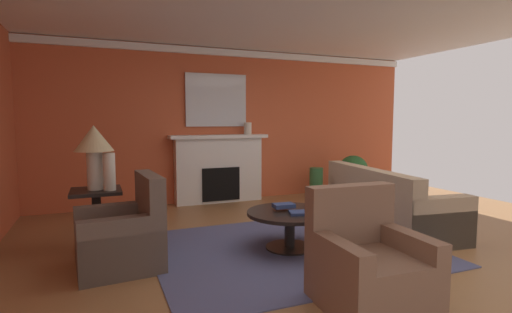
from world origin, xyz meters
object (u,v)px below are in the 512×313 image
at_px(vase_tall_corner, 316,183).
at_px(side_table, 97,215).
at_px(fireplace, 219,170).
at_px(vase_mantel_right, 248,128).
at_px(mantel_mirror, 216,100).
at_px(armchair_near_window, 123,238).
at_px(table_lamp, 94,145).
at_px(coffee_table, 290,221).
at_px(sofa, 387,207).
at_px(potted_plant, 353,173).
at_px(vase_on_side_table, 109,172).
at_px(armchair_facing_fireplace, 368,269).

bearing_deg(vase_tall_corner, side_table, -157.59).
bearing_deg(fireplace, vase_mantel_right, -5.16).
height_order(mantel_mirror, vase_tall_corner, mantel_mirror).
relative_size(armchair_near_window, vase_tall_corner, 1.64).
bearing_deg(fireplace, table_lamp, -137.07).
bearing_deg(coffee_table, vase_mantel_right, 78.81).
bearing_deg(armchair_near_window, side_table, 108.34).
bearing_deg(side_table, table_lamp, 14.04).
bearing_deg(fireplace, coffee_table, -90.00).
height_order(sofa, vase_tall_corner, sofa).
bearing_deg(potted_plant, sofa, -113.11).
height_order(vase_on_side_table, vase_mantel_right, vase_mantel_right).
distance_m(table_lamp, vase_tall_corner, 4.39).
relative_size(armchair_facing_fireplace, vase_tall_corner, 1.64).
bearing_deg(mantel_mirror, vase_tall_corner, -12.55).
distance_m(mantel_mirror, sofa, 3.52).
relative_size(armchair_near_window, table_lamp, 1.27).
distance_m(side_table, vase_tall_corner, 4.29).
xyz_separation_m(table_lamp, vase_tall_corner, (3.97, 1.64, -0.94)).
bearing_deg(mantel_mirror, potted_plant, -17.50).
bearing_deg(vase_tall_corner, sofa, -95.18).
relative_size(armchair_near_window, potted_plant, 1.14).
bearing_deg(armchair_near_window, vase_on_side_table, 98.79).
bearing_deg(table_lamp, armchair_near_window, -71.66).
bearing_deg(mantel_mirror, sofa, -57.75).
bearing_deg(vase_tall_corner, potted_plant, -31.23).
bearing_deg(vase_on_side_table, fireplace, 46.79).
distance_m(fireplace, vase_tall_corner, 1.93).
relative_size(fireplace, vase_tall_corner, 3.11).
height_order(fireplace, sofa, fireplace).
distance_m(armchair_facing_fireplace, vase_mantel_right, 4.42).
bearing_deg(armchair_facing_fireplace, coffee_table, 88.21).
relative_size(coffee_table, vase_mantel_right, 4.46).
distance_m(side_table, potted_plant, 4.74).
distance_m(mantel_mirror, side_table, 3.27).
height_order(vase_tall_corner, vase_mantel_right, vase_mantel_right).
xyz_separation_m(sofa, vase_tall_corner, (0.20, 2.25, -0.01)).
height_order(armchair_facing_fireplace, vase_on_side_table, vase_on_side_table).
bearing_deg(vase_mantel_right, table_lamp, -144.37).
distance_m(vase_tall_corner, potted_plant, 0.73).
height_order(fireplace, armchair_facing_fireplace, fireplace).
relative_size(mantel_mirror, vase_mantel_right, 5.10).
relative_size(vase_tall_corner, vase_mantel_right, 2.58).
bearing_deg(coffee_table, armchair_near_window, 175.32).
height_order(side_table, vase_on_side_table, vase_on_side_table).
distance_m(fireplace, mantel_mirror, 1.29).
bearing_deg(table_lamp, sofa, -9.22).
bearing_deg(side_table, potted_plant, 15.56).
relative_size(sofa, vase_mantel_right, 9.79).
bearing_deg(fireplace, vase_tall_corner, -9.03).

